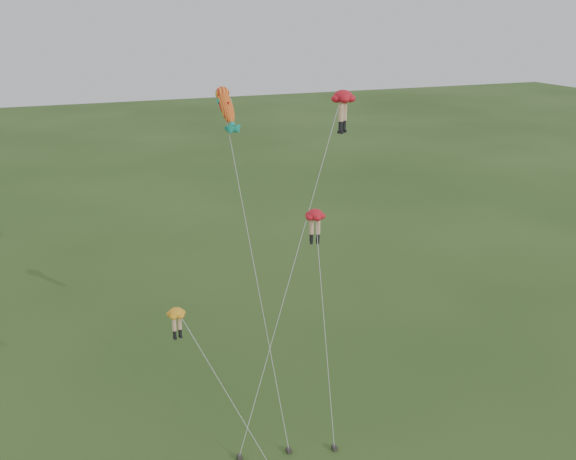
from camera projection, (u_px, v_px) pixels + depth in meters
name	position (u px, v px, depth m)	size (l,w,h in m)	color
ground	(282.00, 450.00, 36.04)	(300.00, 300.00, 0.00)	#274418
legs_kite_red_high	(342.00, 104.00, 38.45)	(10.28, 8.12, 18.89)	red
legs_kite_red_mid	(315.00, 222.00, 37.34)	(1.97, 6.51, 12.45)	red
legs_kite_yellow	(180.00, 321.00, 33.10)	(4.72, 4.08, 8.91)	orange
fish_kite	(226.00, 108.00, 38.28)	(1.07, 11.04, 19.31)	#FAA01F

